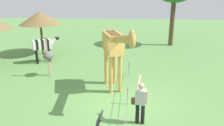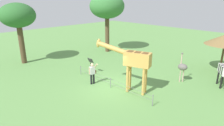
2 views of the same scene
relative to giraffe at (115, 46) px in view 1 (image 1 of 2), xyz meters
The scene contains 8 objects.
ground_plane 2.62m from the giraffe, 18.94° to the left, with size 60.00×60.00×0.00m, color #60934C.
giraffe is the anchor object (origin of this frame).
visitor 3.23m from the giraffe, 22.68° to the left, with size 0.72×0.59×1.69m.
zebra 6.57m from the giraffe, 128.85° to the right, with size 1.24×1.68×1.66m.
ostrich 4.28m from the giraffe, 113.42° to the right, with size 0.70×0.56×2.25m.
shade_hut_near 8.51m from the giraffe, 135.76° to the right, with size 3.04×3.04×3.18m.
info_sign 4.64m from the giraffe, ahead, with size 0.56×0.21×1.32m.
wire_fence 2.34m from the giraffe, 26.08° to the left, with size 7.05×0.05×0.75m.
Camera 1 is at (8.66, 0.30, 4.65)m, focal length 36.16 mm.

